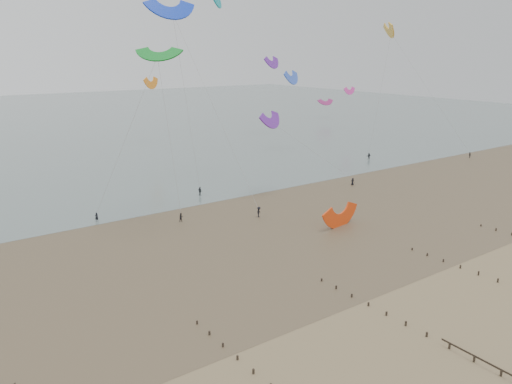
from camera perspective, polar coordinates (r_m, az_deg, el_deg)
ground at (r=55.18m, az=13.08°, el=-15.39°), size 500.00×500.00×0.00m
sea_and_shore at (r=77.77m, az=-8.31°, el=-5.70°), size 500.00×665.00×0.03m
kitesurfer_lead at (r=90.21m, az=-17.76°, el=-2.74°), size 0.59×0.40×1.61m
kitesurfers at (r=106.90m, az=4.76°, el=0.82°), size 125.02×24.07×1.89m
grounded_kite at (r=85.06m, az=9.61°, el=-3.87°), size 8.38×6.97×4.18m
kites_airborne at (r=124.54m, az=-21.40°, el=12.32°), size 254.36×126.58×41.44m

